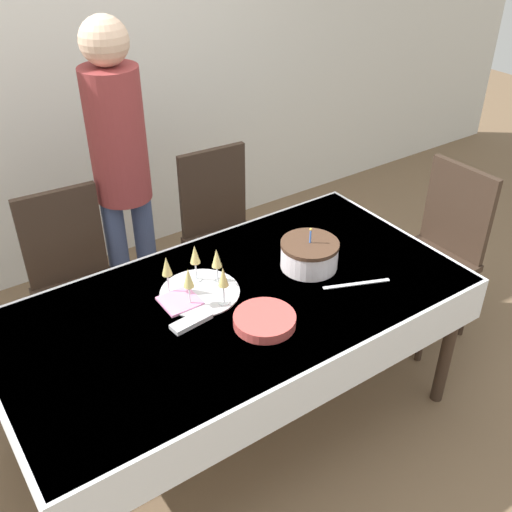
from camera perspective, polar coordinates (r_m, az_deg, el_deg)
name	(u,v)px	position (r m, az deg, el deg)	size (l,w,h in m)	color
ground_plane	(239,421)	(3.01, -1.59, -15.47)	(12.00, 12.00, 0.00)	brown
wall_back	(64,57)	(3.73, -17.80, 17.59)	(8.00, 0.05, 2.70)	silver
dining_table	(237,317)	(2.56, -1.82, -5.87)	(1.96, 1.02, 0.75)	white
dining_chair_far_left	(75,278)	(3.11, -16.90, -2.03)	(0.45, 0.45, 0.98)	#38281E
dining_chair_far_right	(223,228)	(3.40, -3.17, 2.71)	(0.45, 0.45, 0.98)	#38281E
dining_chair_right_end	(439,246)	(3.37, 17.04, 0.92)	(0.43, 0.43, 0.98)	#38281E
birthday_cake	(309,254)	(2.67, 5.10, 0.15)	(0.26, 0.26, 0.20)	white
champagne_tray	(199,279)	(2.50, -5.47, -2.17)	(0.34, 0.34, 0.18)	silver
plate_stack_main	(265,320)	(2.36, 0.85, -6.13)	(0.25, 0.25, 0.04)	#CC4C47
cake_knife	(356,284)	(2.62, 9.55, -2.63)	(0.28, 0.13, 0.00)	silver
fork_pile	(191,321)	(2.38, -6.19, -6.22)	(0.18, 0.08, 0.02)	silver
napkin_pile	(180,301)	(2.50, -7.27, -4.29)	(0.15, 0.15, 0.01)	pink
person_standing	(120,159)	(3.06, -12.84, 9.02)	(0.28, 0.28, 1.73)	#3F4C72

